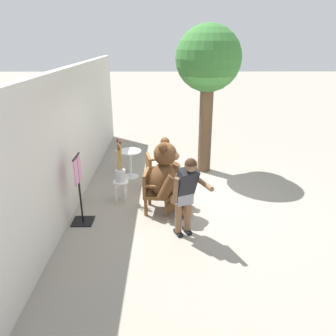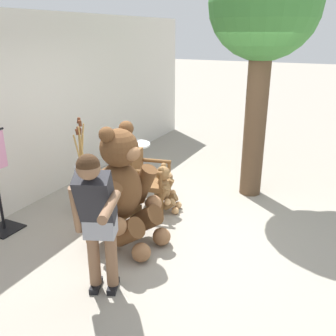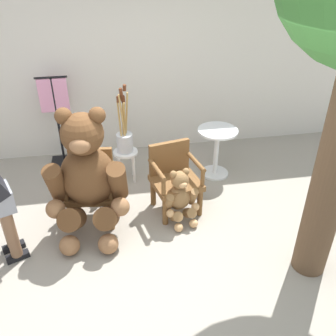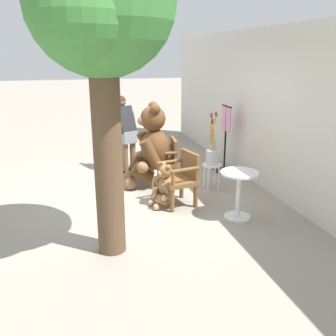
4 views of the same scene
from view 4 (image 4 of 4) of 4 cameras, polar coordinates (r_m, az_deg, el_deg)
The scene contains 12 objects.
ground_plane at distance 6.47m, azimuth -4.97°, elevation -4.34°, with size 60.00×60.00×0.00m, color gray.
back_wall at distance 6.91m, azimuth 14.93°, elevation 8.56°, with size 10.00×0.16×2.80m, color beige.
wooden_chair_left at distance 6.93m, azimuth -0.46°, elevation 1.20°, with size 0.62×0.58×0.86m.
wooden_chair_right at distance 6.00m, azimuth 1.94°, elevation -1.37°, with size 0.66×0.63×0.86m.
teddy_bear_large at distance 6.81m, azimuth -2.64°, elevation 3.40°, with size 0.93×0.91×1.53m.
teddy_bear_small at distance 5.94m, azimuth -0.58°, elevation -2.68°, with size 0.44×0.44×0.71m.
person_visitor at distance 7.63m, azimuth -6.47°, elevation 6.10°, with size 0.69×0.67×1.55m.
white_stool at distance 6.76m, azimuth 6.69°, elevation -0.27°, with size 0.34×0.34×0.46m.
brush_bucket at distance 6.67m, azimuth 6.78°, elevation 2.34°, with size 0.22×0.22×0.94m.
round_side_table at distance 5.59m, azimuth 10.73°, elevation -3.25°, with size 0.56×0.56×0.72m.
patio_tree at distance 4.20m, azimuth -10.68°, elevation 22.37°, with size 1.67×1.59×3.68m.
clothing_display_stand at distance 7.72m, azimuth 8.74°, elevation 4.66°, with size 0.44×0.40×1.36m.
Camera 4 is at (5.94, -1.00, 2.37)m, focal length 40.00 mm.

